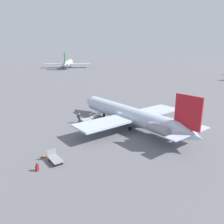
% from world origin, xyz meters
% --- Properties ---
extents(ground_plane, '(600.00, 600.00, 0.00)m').
position_xyz_m(ground_plane, '(0.00, 0.00, 0.00)').
color(ground_plane, slate).
extents(airplane_main, '(25.35, 19.63, 6.95)m').
position_xyz_m(airplane_main, '(-0.82, 0.35, 2.09)').
color(airplane_main, silver).
rests_on(airplane_main, ground).
extents(airplane_taxiing_distant, '(30.13, 38.34, 10.74)m').
position_xyz_m(airplane_taxiing_distant, '(89.39, -92.00, 3.21)').
color(airplane_taxiing_distant, silver).
rests_on(airplane_taxiing_distant, ground).
extents(boarding_stairs, '(2.50, 4.09, 1.72)m').
position_xyz_m(boarding_stairs, '(7.07, 1.18, 0.38)').
color(boarding_stairs, '#B2B2B7').
rests_on(boarding_stairs, ground).
extents(passenger, '(0.45, 0.57, 1.74)m').
position_xyz_m(passenger, '(7.87, 2.71, 1.00)').
color(passenger, '#23232D').
rests_on(passenger, ground).
extents(luggage_cart, '(2.46, 1.92, 1.22)m').
position_xyz_m(luggage_cart, '(1.86, 15.12, 0.46)').
color(luggage_cart, gray).
rests_on(luggage_cart, ground).
extents(suitcase, '(0.30, 0.40, 0.88)m').
position_xyz_m(suitcase, '(2.19, 17.40, 0.33)').
color(suitcase, maroon).
rests_on(suitcase, ground).
extents(traffic_cone_near_stairs, '(0.47, 0.47, 0.51)m').
position_xyz_m(traffic_cone_near_stairs, '(5.57, 3.85, 0.23)').
color(traffic_cone_near_stairs, black).
rests_on(traffic_cone_near_stairs, ground).
extents(traffic_cone_near_cart, '(0.49, 0.49, 0.54)m').
position_xyz_m(traffic_cone_near_cart, '(3.87, 14.91, 0.25)').
color(traffic_cone_near_cart, black).
rests_on(traffic_cone_near_cart, ground).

